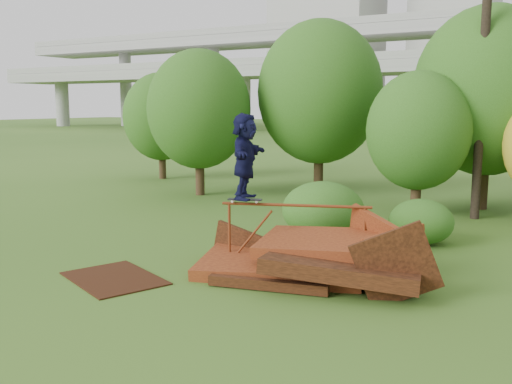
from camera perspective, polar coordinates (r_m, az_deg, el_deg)
The scene contains 16 objects.
ground at distance 11.31m, azimuth -1.52°, elevation -9.69°, with size 240.00×240.00×0.00m, color #2D5116.
scrap_pile at distance 11.95m, azimuth 5.59°, elevation -6.84°, with size 5.47×3.08×1.88m.
grind_rail at distance 12.41m, azimuth 3.99°, elevation -2.74°, with size 3.08×1.16×1.45m.
skateboard at distance 12.50m, azimuth -1.11°, elevation -0.76°, with size 0.77×0.44×0.08m.
skater at distance 12.38m, azimuth -1.13°, elevation 3.59°, with size 1.74×0.55×1.87m, color #0F1034.
flat_plate at distance 12.28m, azimuth -13.99°, elevation -8.38°, with size 2.16×1.54×0.03m, color black.
tree_0 at distance 22.71m, azimuth -5.73°, elevation 8.22°, with size 4.08×4.08×5.75m.
tree_1 at distance 23.34m, azimuth 6.39°, elevation 9.87°, with size 5.00×5.00×6.95m.
tree_2 at distance 18.99m, azimuth 15.93°, elevation 5.91°, with size 3.31×3.31×4.67m.
tree_3 at distance 21.00m, azimuth 22.19°, elevation 9.32°, with size 4.97×4.97×6.89m.
tree_6 at distance 28.11m, azimuth -9.45°, elevation 7.43°, with size 3.67×3.67×5.13m.
shrub_left at distance 15.39m, azimuth 6.72°, elevation -1.82°, with size 2.24×2.07×1.55m, color #244612.
shrub_right at distance 15.33m, azimuth 16.19°, elevation -2.87°, with size 1.66×1.52×1.18m, color #244612.
utility_pole at distance 19.09m, azimuth 21.76°, elevation 11.30°, with size 1.40×0.28×9.13m.
building_left at distance 113.77m, azimuth 7.21°, elevation 15.65°, with size 18.00×16.00×35.00m, color #9E9E99.
building_right at distance 113.73m, azimuth 19.17°, elevation 13.48°, with size 14.00×14.00×28.00m, color #9E9E99.
Camera 1 is at (5.57, -9.17, 3.56)m, focal length 40.00 mm.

